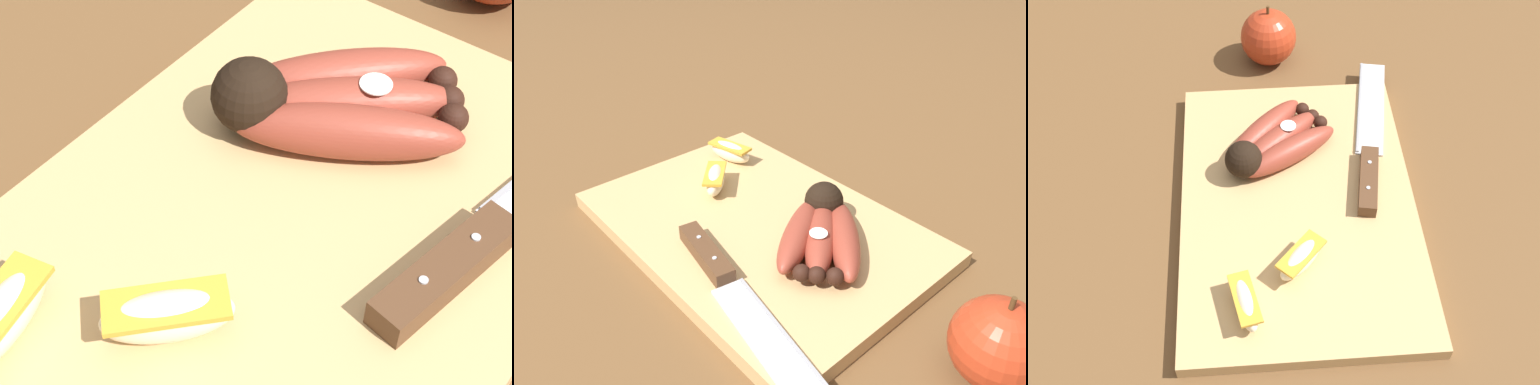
# 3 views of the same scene
# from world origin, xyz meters

# --- Properties ---
(ground_plane) EXTENTS (6.00, 6.00, 0.00)m
(ground_plane) POSITION_xyz_m (0.00, 0.00, 0.00)
(ground_plane) COLOR brown
(cutting_board) EXTENTS (0.41, 0.29, 0.02)m
(cutting_board) POSITION_xyz_m (0.00, -0.01, 0.01)
(cutting_board) COLOR tan
(cutting_board) RESTS_ON ground_plane
(banana_bunch) EXTENTS (0.15, 0.16, 0.05)m
(banana_bunch) POSITION_xyz_m (0.08, 0.02, 0.04)
(banana_bunch) COLOR black
(banana_bunch) RESTS_ON cutting_board
(chefs_knife) EXTENTS (0.28, 0.08, 0.02)m
(chefs_knife) POSITION_xyz_m (0.07, -0.10, 0.03)
(chefs_knife) COLOR silver
(chefs_knife) RESTS_ON cutting_board
(apple_wedge_near) EXTENTS (0.07, 0.06, 0.03)m
(apple_wedge_near) POSITION_xyz_m (-0.09, 0.00, 0.04)
(apple_wedge_near) COLOR #F4E5C1
(apple_wedge_near) RESTS_ON cutting_board
(apple_wedge_middle) EXTENTS (0.07, 0.04, 0.03)m
(apple_wedge_middle) POSITION_xyz_m (-0.14, 0.06, 0.04)
(apple_wedge_middle) COLOR #F4E5C1
(apple_wedge_middle) RESTS_ON cutting_board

